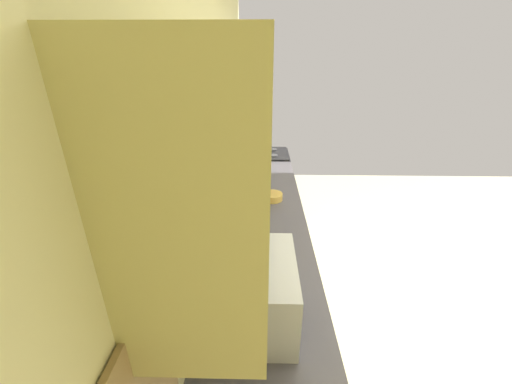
# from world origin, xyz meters

# --- Properties ---
(ground_plane) EXTENTS (7.01, 7.01, 0.00)m
(ground_plane) POSITION_xyz_m (0.00, 0.00, 0.00)
(ground_plane) COLOR beige
(wall_back) EXTENTS (4.50, 0.12, 2.74)m
(wall_back) POSITION_xyz_m (0.00, 1.64, 1.37)
(wall_back) COLOR beige
(wall_back) RESTS_ON ground_plane
(counter_run) EXTENTS (3.73, 0.66, 0.93)m
(counter_run) POSITION_xyz_m (-0.32, 1.27, 0.47)
(counter_run) COLOR #D9C075
(counter_run) RESTS_ON ground_plane
(upper_cabinets) EXTENTS (2.37, 0.31, 0.69)m
(upper_cabinets) POSITION_xyz_m (-0.32, 1.42, 1.80)
(upper_cabinets) COLOR #D0C477
(oven_range) EXTENTS (0.60, 0.66, 1.11)m
(oven_range) POSITION_xyz_m (1.83, 1.26, 0.48)
(oven_range) COLOR black
(oven_range) RESTS_ON ground_plane
(microwave) EXTENTS (0.49, 0.33, 0.33)m
(microwave) POSITION_xyz_m (-0.84, 1.28, 1.09)
(microwave) COLOR #B7BABF
(microwave) RESTS_ON counter_run
(bowl) EXTENTS (0.18, 0.18, 0.06)m
(bowl) POSITION_xyz_m (0.48, 1.19, 0.96)
(bowl) COLOR gold
(bowl) RESTS_ON counter_run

